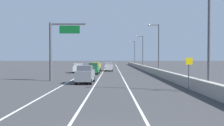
# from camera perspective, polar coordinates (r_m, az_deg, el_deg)

# --- Properties ---
(ground_plane) EXTENTS (320.00, 320.00, 0.00)m
(ground_plane) POSITION_cam_1_polar(r_m,az_deg,el_deg) (71.80, 0.03, -1.11)
(ground_plane) COLOR #38383A
(lane_stripe_left) EXTENTS (0.16, 130.00, 0.00)m
(lane_stripe_left) POSITION_cam_1_polar(r_m,az_deg,el_deg) (63.04, -4.96, -1.45)
(lane_stripe_left) COLOR silver
(lane_stripe_left) RESTS_ON ground_plane
(lane_stripe_center) EXTENTS (0.16, 130.00, 0.00)m
(lane_stripe_center) POSITION_cam_1_polar(r_m,az_deg,el_deg) (62.84, -1.78, -1.46)
(lane_stripe_center) COLOR silver
(lane_stripe_center) RESTS_ON ground_plane
(lane_stripe_right) EXTENTS (0.16, 130.00, 0.00)m
(lane_stripe_right) POSITION_cam_1_polar(r_m,az_deg,el_deg) (62.83, 1.41, -1.46)
(lane_stripe_right) COLOR silver
(lane_stripe_right) RESTS_ON ground_plane
(jersey_barrier_right) EXTENTS (0.60, 120.00, 1.10)m
(jersey_barrier_right) POSITION_cam_1_polar(r_m,az_deg,el_deg) (48.41, 9.03, -1.64)
(jersey_barrier_right) COLOR #9E998E
(jersey_barrier_right) RESTS_ON ground_plane
(overhead_sign_gantry) EXTENTS (4.68, 0.36, 7.50)m
(overhead_sign_gantry) POSITION_cam_1_polar(r_m,az_deg,el_deg) (31.32, -13.29, 4.41)
(overhead_sign_gantry) COLOR #47474C
(overhead_sign_gantry) RESTS_ON ground_plane
(speed_advisory_sign) EXTENTS (0.60, 0.11, 3.00)m
(speed_advisory_sign) POSITION_cam_1_polar(r_m,az_deg,el_deg) (21.83, 17.94, -2.04)
(speed_advisory_sign) COLOR #4C4C51
(speed_advisory_sign) RESTS_ON ground_plane
(lamp_post_right_near) EXTENTS (2.14, 0.44, 9.19)m
(lamp_post_right_near) POSITION_cam_1_polar(r_m,az_deg,el_deg) (22.53, 21.57, 7.12)
(lamp_post_right_near) COLOR #4C4C51
(lamp_post_right_near) RESTS_ON ground_plane
(lamp_post_right_second) EXTENTS (2.14, 0.44, 9.19)m
(lamp_post_right_second) POSITION_cam_1_polar(r_m,az_deg,el_deg) (44.27, 10.76, 4.27)
(lamp_post_right_second) COLOR #4C4C51
(lamp_post_right_second) RESTS_ON ground_plane
(lamp_post_right_third) EXTENTS (2.14, 0.44, 9.19)m
(lamp_post_right_third) POSITION_cam_1_polar(r_m,az_deg,el_deg) (66.58, 7.13, 3.27)
(lamp_post_right_third) COLOR #4C4C51
(lamp_post_right_third) RESTS_ON ground_plane
(lamp_post_right_fourth) EXTENTS (2.14, 0.44, 9.19)m
(lamp_post_right_fourth) POSITION_cam_1_polar(r_m,az_deg,el_deg) (89.02, 5.25, 2.77)
(lamp_post_right_fourth) COLOR #4C4C51
(lamp_post_right_fourth) RESTS_ON ground_plane
(car_white_0) EXTENTS (1.99, 4.26, 1.87)m
(car_white_0) POSITION_cam_1_polar(r_m,az_deg,el_deg) (47.55, -8.12, -1.22)
(car_white_0) COLOR white
(car_white_0) RESTS_ON ground_plane
(car_gray_1) EXTENTS (1.97, 4.39, 2.10)m
(car_gray_1) POSITION_cam_1_polar(r_m,az_deg,el_deg) (28.04, -6.48, -2.73)
(car_gray_1) COLOR slate
(car_gray_1) RESTS_ON ground_plane
(car_green_2) EXTENTS (1.91, 4.25, 2.07)m
(car_green_2) POSITION_cam_1_polar(r_m,az_deg,el_deg) (43.28, -4.44, -1.34)
(car_green_2) COLOR #196033
(car_green_2) RESTS_ON ground_plane
(car_yellow_3) EXTENTS (1.91, 4.35, 2.05)m
(car_yellow_3) POSITION_cam_1_polar(r_m,az_deg,el_deg) (52.86, -3.90, -0.87)
(car_yellow_3) COLOR gold
(car_yellow_3) RESTS_ON ground_plane
(car_silver_4) EXTENTS (1.84, 4.58, 1.96)m
(car_silver_4) POSITION_cam_1_polar(r_m,az_deg,el_deg) (53.34, -0.80, -0.89)
(car_silver_4) COLOR #B7B7BC
(car_silver_4) RESTS_ON ground_plane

